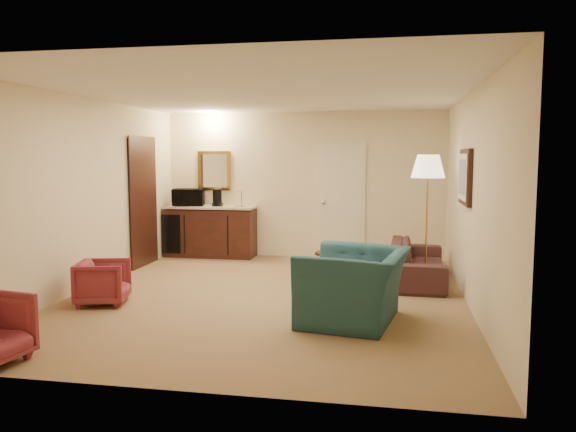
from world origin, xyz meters
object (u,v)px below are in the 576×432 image
Objects in this scene: teal_armchair at (354,274)px; coffee_table at (341,267)px; rose_chair_near at (103,280)px; wetbar_cabinet at (211,231)px; floor_lamp at (427,217)px; waste_bin at (245,249)px; coffee_maker at (217,198)px; sofa at (418,255)px; microwave at (188,195)px.

teal_armchair is 1.59× the size of coffee_table.
wetbar_cabinet is at bearing -18.66° from rose_chair_near.
waste_bin is at bearing 158.69° from floor_lamp.
coffee_maker is (-3.59, 1.26, 0.15)m from floor_lamp.
sofa is 2.56× the size of coffee_table.
sofa is 6.39× the size of coffee_maker.
floor_lamp reaches higher than coffee_maker.
teal_armchair is 3.82× the size of waste_bin.
sofa is 3.51× the size of microwave.
rose_chair_near is (-0.25, -3.44, -0.16)m from wetbar_cabinet.
teal_armchair is at bearing -107.91° from rose_chair_near.
coffee_table is (2.77, 1.72, -0.08)m from rose_chair_near.
teal_armchair is at bearing -52.03° from wetbar_cabinet.
waste_bin is at bearing 138.51° from coffee_table.
microwave is at bearing -128.47° from teal_armchair.
rose_chair_near is 4.57m from floor_lamp.
microwave is at bearing 176.70° from waste_bin.
wetbar_cabinet is 2.75× the size of rose_chair_near.
sofa reaches higher than waste_bin.
sofa reaches higher than rose_chair_near.
rose_chair_near is 0.78× the size of coffee_table.
rose_chair_near is 1.96× the size of coffee_maker.
coffee_table is at bearing -72.67° from rose_chair_near.
rose_chair_near is at bearing -83.77° from teal_armchair.
coffee_table is at bearing -42.85° from microwave.
sofa reaches higher than coffee_table.
wetbar_cabinet is 0.77m from microwave.
sofa is at bearing 15.47° from coffee_table.
floor_lamp reaches higher than waste_bin.
floor_lamp reaches higher than wetbar_cabinet.
waste_bin is (-2.95, 1.35, -0.22)m from sofa.
microwave is (-1.06, 0.06, 0.95)m from waste_bin.
coffee_maker is at bearing 173.49° from waste_bin.
waste_bin is (-1.87, 1.65, -0.06)m from coffee_table.
microwave reaches higher than rose_chair_near.
microwave is at bearing 149.71° from coffee_table.
floor_lamp reaches higher than sofa.
rose_chair_near is 3.49m from waste_bin.
floor_lamp is (1.21, 0.45, 0.70)m from coffee_table.
floor_lamp reaches higher than microwave.
teal_armchair is (2.83, -3.62, 0.07)m from wetbar_cabinet.
coffee_table is at bearing 107.48° from sofa.
coffee_table is 2.49× the size of coffee_maker.
microwave reaches higher than coffee_maker.
waste_bin is (0.65, -0.07, -0.30)m from wetbar_cabinet.
microwave reaches higher than waste_bin.
floor_lamp is at bearing -21.31° from waste_bin.
floor_lamp reaches higher than rose_chair_near.
waste_bin is at bearing 67.42° from sofa.
microwave is at bearing -11.76° from rose_chair_near.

